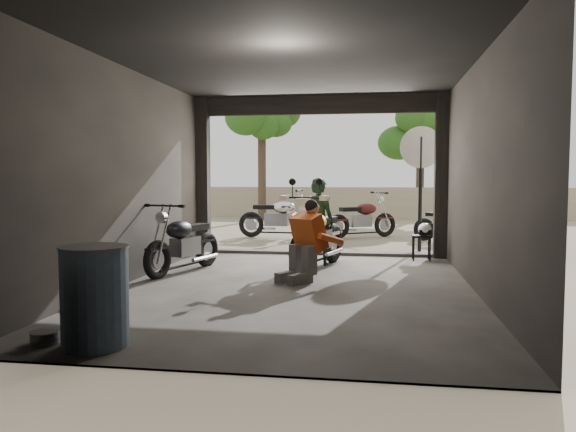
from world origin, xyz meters
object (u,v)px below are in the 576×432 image
(main_bike, at_px, (318,232))
(oil_drum, at_px, (95,298))
(outside_bike_a, at_px, (279,214))
(outside_bike_b, at_px, (362,215))
(rider, at_px, (319,222))
(helmet, at_px, (425,229))
(stool, at_px, (421,239))
(sign_post, at_px, (421,166))
(outside_bike_c, at_px, (448,221))
(left_bike, at_px, (184,238))
(mechanic, at_px, (303,243))

(main_bike, relative_size, oil_drum, 2.06)
(outside_bike_a, bearing_deg, outside_bike_b, -78.34)
(rider, height_order, helmet, rider)
(outside_bike_a, height_order, stool, outside_bike_a)
(main_bike, xyz_separation_m, sign_post, (1.92, 2.64, 1.17))
(main_bike, height_order, sign_post, sign_post)
(outside_bike_c, xyz_separation_m, oil_drum, (-4.32, -9.19, -0.06))
(outside_bike_b, bearing_deg, main_bike, 140.32)
(helmet, xyz_separation_m, oil_drum, (-3.49, -5.96, -0.14))
(outside_bike_a, height_order, outside_bike_b, outside_bike_a)
(helmet, bearing_deg, rider, 177.88)
(main_bike, bearing_deg, helmet, 47.28)
(oil_drum, bearing_deg, rider, 73.26)
(helmet, bearing_deg, outside_bike_a, 109.54)
(left_bike, distance_m, stool, 4.45)
(outside_bike_a, distance_m, helmet, 4.99)
(outside_bike_c, bearing_deg, outside_bike_a, 113.77)
(outside_bike_a, distance_m, oil_drum, 9.60)
(main_bike, height_order, left_bike, main_bike)
(outside_bike_c, relative_size, oil_drum, 1.66)
(main_bike, distance_m, outside_bike_c, 5.15)
(main_bike, bearing_deg, stool, 49.00)
(mechanic, bearing_deg, oil_drum, -77.21)
(stool, bearing_deg, oil_drum, -119.76)
(outside_bike_b, height_order, rider, rider)
(sign_post, bearing_deg, rider, -126.86)
(mechanic, relative_size, oil_drum, 1.27)
(outside_bike_b, xyz_separation_m, sign_post, (1.28, -2.45, 1.22))
(main_bike, distance_m, stool, 2.20)
(outside_bike_a, distance_m, stool, 4.92)
(oil_drum, bearing_deg, main_bike, 71.81)
(mechanic, bearing_deg, helmet, 86.15)
(outside_bike_b, relative_size, rider, 1.12)
(helmet, height_order, sign_post, sign_post)
(outside_bike_b, height_order, sign_post, sign_post)
(left_bike, relative_size, outside_bike_a, 0.92)
(outside_bike_b, xyz_separation_m, helmet, (1.26, -3.96, 0.01))
(main_bike, relative_size, helmet, 7.48)
(left_bike, xyz_separation_m, oil_drum, (0.57, -4.06, -0.11))
(sign_post, bearing_deg, outside_bike_a, 151.99)
(left_bike, bearing_deg, sign_post, 56.35)
(rider, bearing_deg, sign_post, -107.86)
(stool, distance_m, sign_post, 2.03)
(outside_bike_a, xyz_separation_m, stool, (3.36, -3.60, -0.21))
(stool, xyz_separation_m, sign_post, (0.08, 1.47, 1.40))
(helmet, distance_m, oil_drum, 6.90)
(stool, bearing_deg, sign_post, 86.90)
(outside_bike_b, xyz_separation_m, mechanic, (-0.74, -6.38, 0.00))
(outside_bike_a, relative_size, helmet, 7.21)
(helmet, relative_size, sign_post, 0.10)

